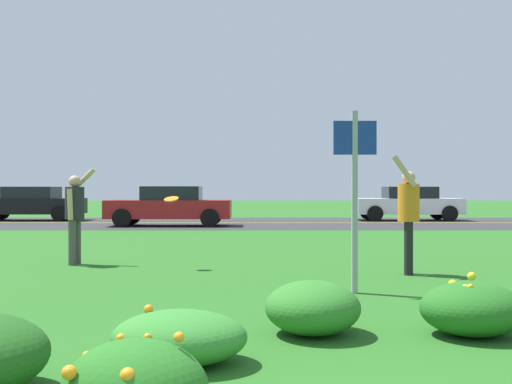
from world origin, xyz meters
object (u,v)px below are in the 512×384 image
at_px(person_thrower_dark_shirt, 76,211).
at_px(car_white_center_left, 409,203).
at_px(frisbee_orange, 173,199).
at_px(car_black_rightmost, 32,203).
at_px(car_red_center_right, 171,206).
at_px(person_catcher_orange_shirt, 410,212).
at_px(sign_post_near_path, 356,182).

height_order(person_thrower_dark_shirt, car_white_center_left, person_thrower_dark_shirt).
bearing_deg(car_white_center_left, frisbee_orange, -115.79).
relative_size(car_white_center_left, car_black_rightmost, 1.00).
bearing_deg(frisbee_orange, car_red_center_right, 97.79).
height_order(person_thrower_dark_shirt, person_catcher_orange_shirt, person_catcher_orange_shirt).
bearing_deg(frisbee_orange, person_thrower_dark_shirt, 163.75).
bearing_deg(car_red_center_right, car_white_center_left, 22.72).
xyz_separation_m(sign_post_near_path, car_red_center_right, (-4.44, 15.05, -0.71)).
bearing_deg(car_black_rightmost, person_thrower_dark_shirt, -68.01).
distance_m(person_thrower_dark_shirt, car_red_center_right, 11.93).
xyz_separation_m(frisbee_orange, car_red_center_right, (-1.70, 12.45, -0.45)).
distance_m(sign_post_near_path, car_red_center_right, 15.71).
distance_m(person_thrower_dark_shirt, person_catcher_orange_shirt, 5.82).
height_order(person_catcher_orange_shirt, car_black_rightmost, person_catcher_orange_shirt).
xyz_separation_m(sign_post_near_path, person_thrower_dark_shirt, (-4.54, 3.12, -0.48)).
xyz_separation_m(person_catcher_orange_shirt, car_black_rightmost, (-12.13, 17.28, -0.25)).
bearing_deg(sign_post_near_path, frisbee_orange, 136.53).
bearing_deg(car_red_center_right, person_thrower_dark_shirt, -90.47).
distance_m(sign_post_near_path, frisbee_orange, 3.78).
xyz_separation_m(person_catcher_orange_shirt, frisbee_orange, (-3.88, 0.78, 0.19)).
bearing_deg(car_white_center_left, sign_post_near_path, -105.32).
xyz_separation_m(sign_post_near_path, car_white_center_left, (5.23, 19.10, -0.71)).
bearing_deg(person_thrower_dark_shirt, car_black_rightmost, 111.99).
bearing_deg(person_thrower_dark_shirt, frisbee_orange, -16.25).
xyz_separation_m(car_white_center_left, car_red_center_right, (-9.67, -4.05, 0.00)).
bearing_deg(sign_post_near_path, car_black_rightmost, 119.92).
distance_m(person_catcher_orange_shirt, car_red_center_right, 14.36).
bearing_deg(car_red_center_right, frisbee_orange, -82.21).
bearing_deg(car_red_center_right, sign_post_near_path, -73.55).
height_order(sign_post_near_path, car_red_center_right, sign_post_near_path).
bearing_deg(frisbee_orange, car_white_center_left, 64.21).
distance_m(person_catcher_orange_shirt, frisbee_orange, 3.96).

